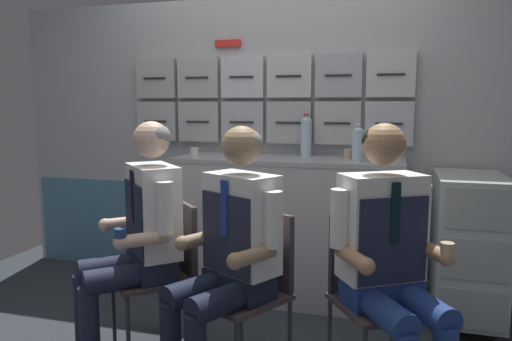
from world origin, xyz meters
TOP-DOWN VIEW (x-y plane):
  - galley_bulkhead at (-0.00, 1.37)m, footprint 4.20×0.14m
  - galley_counter at (0.20, 1.09)m, footprint 1.57×0.53m
  - service_trolley at (1.36, 0.99)m, footprint 0.40×0.65m
  - folding_chair_left at (-0.29, 0.21)m, footprint 0.57×0.57m
  - crew_member_left at (-0.41, 0.10)m, footprint 0.68×0.67m
  - folding_chair_center at (0.23, 0.10)m, footprint 0.54×0.54m
  - crew_member_center at (0.16, -0.03)m, footprint 0.60×0.70m
  - folding_chair_near_trolley at (0.82, 0.19)m, footprint 0.55×0.55m
  - crew_member_near_trolley at (0.90, 0.06)m, footprint 0.63×0.71m
  - water_bottle_clear at (0.30, 1.22)m, footprint 0.08×0.08m
  - water_bottle_blue_cap at (0.68, 1.00)m, footprint 0.08×0.08m
  - espresso_cup_small at (0.60, 1.15)m, footprint 0.06×0.06m
  - coffee_cup_white at (-0.43, 0.93)m, footprint 0.06×0.06m

SIDE VIEW (x-z plane):
  - galley_counter at x=0.20m, z-range 0.00..1.00m
  - folding_chair_left at x=-0.29m, z-range 0.09..0.91m
  - folding_chair_center at x=0.23m, z-range 0.09..0.91m
  - folding_chair_near_trolley at x=0.82m, z-range 0.09..0.91m
  - service_trolley at x=1.36m, z-range 0.03..0.97m
  - crew_member_center at x=0.16m, z-range 0.06..1.33m
  - crew_member_left at x=-0.41m, z-range 0.06..1.34m
  - crew_member_near_trolley at x=0.90m, z-range 0.06..1.35m
  - espresso_cup_small at x=0.60m, z-range 1.00..1.07m
  - coffee_cup_white at x=-0.43m, z-range 1.00..1.07m
  - galley_bulkhead at x=0.00m, z-range 0.00..2.15m
  - water_bottle_blue_cap at x=0.68m, z-range 0.99..1.24m
  - water_bottle_clear at x=0.30m, z-range 0.99..1.29m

